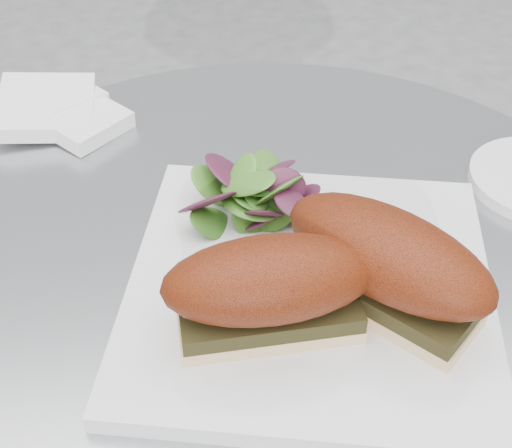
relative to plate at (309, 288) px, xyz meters
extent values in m
cylinder|color=#AAACB1|center=(-0.03, 0.05, -0.02)|extent=(0.70, 0.70, 0.02)
cube|color=white|center=(0.00, 0.00, 0.00)|extent=(0.34, 0.34, 0.02)
cube|color=beige|center=(-0.04, -0.05, 0.01)|extent=(0.14, 0.07, 0.01)
cube|color=black|center=(-0.04, -0.05, 0.03)|extent=(0.14, 0.07, 0.01)
ellipsoid|color=#5F1E09|center=(-0.04, -0.05, 0.06)|extent=(0.16, 0.08, 0.06)
cube|color=beige|center=(0.05, -0.03, 0.01)|extent=(0.15, 0.15, 0.01)
cube|color=black|center=(0.05, -0.03, 0.03)|extent=(0.15, 0.15, 0.01)
ellipsoid|color=#5F1E09|center=(0.05, -0.03, 0.06)|extent=(0.18, 0.17, 0.06)
camera|label=1|loc=(-0.08, -0.40, 0.42)|focal=50.00mm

